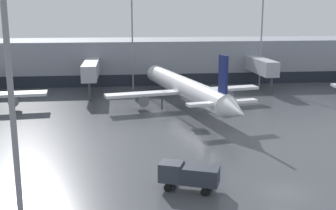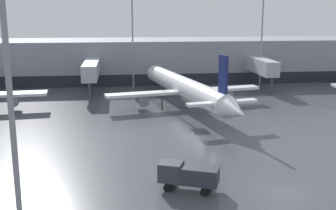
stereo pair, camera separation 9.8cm
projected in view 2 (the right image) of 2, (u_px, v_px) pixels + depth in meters
The scene contains 7 objects.
ground_plane at pixel (285, 193), 35.59m from camera, with size 320.00×320.00×0.00m, color #424449.
terminal_building at pixel (180, 59), 94.58m from camera, with size 160.00×30.82×9.00m.
parked_jet_1 at pixel (185, 88), 67.29m from camera, with size 25.64×39.27×9.63m.
service_truck_1 at pixel (188, 174), 35.96m from camera, with size 5.41×3.57×2.34m.
apron_light_mast_0 at pixel (132, 3), 80.17m from camera, with size 1.80×1.80×21.60m.
apron_light_mast_3 at pixel (263, 11), 83.45m from camera, with size 1.80×1.80×19.37m.
apron_light_mast_4 at pixel (4, 30), 19.80m from camera, with size 1.80×1.80×17.93m.
Camera 2 is at (-13.69, -31.74, 15.02)m, focal length 45.00 mm.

